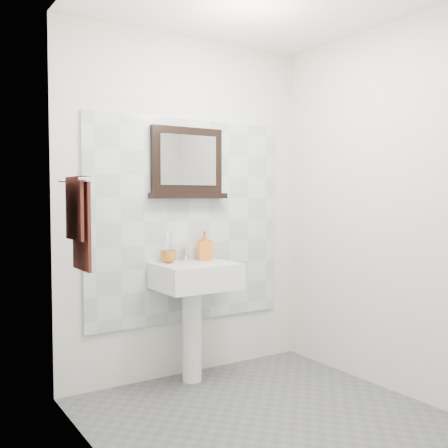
# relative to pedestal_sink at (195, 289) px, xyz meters

# --- Properties ---
(floor) EXTENTS (2.00, 2.20, 0.01)m
(floor) POSITION_rel_pedestal_sink_xyz_m (0.07, -0.87, -0.68)
(floor) COLOR #535557
(floor) RESTS_ON ground
(back_wall) EXTENTS (2.00, 0.01, 2.50)m
(back_wall) POSITION_rel_pedestal_sink_xyz_m (0.07, 0.23, 0.57)
(back_wall) COLOR silver
(back_wall) RESTS_ON ground
(left_wall) EXTENTS (0.01, 2.20, 2.50)m
(left_wall) POSITION_rel_pedestal_sink_xyz_m (-0.93, -0.87, 0.57)
(left_wall) COLOR silver
(left_wall) RESTS_ON ground
(right_wall) EXTENTS (0.01, 2.20, 2.50)m
(right_wall) POSITION_rel_pedestal_sink_xyz_m (1.07, -0.87, 0.57)
(right_wall) COLOR silver
(right_wall) RESTS_ON ground
(splashback) EXTENTS (1.60, 0.02, 1.50)m
(splashback) POSITION_rel_pedestal_sink_xyz_m (0.07, 0.21, 0.47)
(splashback) COLOR silver
(splashback) RESTS_ON back_wall
(pedestal_sink) EXTENTS (0.55, 0.44, 0.96)m
(pedestal_sink) POSITION_rel_pedestal_sink_xyz_m (0.00, 0.00, 0.00)
(pedestal_sink) COLOR white
(pedestal_sink) RESTS_ON ground
(toothbrush_cup) EXTENTS (0.14, 0.14, 0.09)m
(toothbrush_cup) POSITION_rel_pedestal_sink_xyz_m (-0.15, 0.11, 0.23)
(toothbrush_cup) COLOR #AE6114
(toothbrush_cup) RESTS_ON pedestal_sink
(toothbrushes) EXTENTS (0.05, 0.04, 0.21)m
(toothbrushes) POSITION_rel_pedestal_sink_xyz_m (-0.15, 0.11, 0.31)
(toothbrushes) COLOR white
(toothbrushes) RESTS_ON toothbrush_cup
(soap_dispenser) EXTENTS (0.12, 0.12, 0.22)m
(soap_dispenser) POSITION_rel_pedestal_sink_xyz_m (0.14, 0.11, 0.29)
(soap_dispenser) COLOR #DC4519
(soap_dispenser) RESTS_ON pedestal_sink
(framed_mirror) EXTENTS (0.61, 0.11, 0.52)m
(framed_mirror) POSITION_rel_pedestal_sink_xyz_m (0.04, 0.19, 0.88)
(framed_mirror) COLOR black
(framed_mirror) RESTS_ON back_wall
(towel_bar) EXTENTS (0.07, 0.40, 0.03)m
(towel_bar) POSITION_rel_pedestal_sink_xyz_m (-0.88, -0.17, 0.75)
(towel_bar) COLOR silver
(towel_bar) RESTS_ON left_wall
(hand_towel) EXTENTS (0.06, 0.30, 0.55)m
(hand_towel) POSITION_rel_pedestal_sink_xyz_m (-0.88, -0.17, 0.54)
(hand_towel) COLOR #33120E
(hand_towel) RESTS_ON towel_bar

